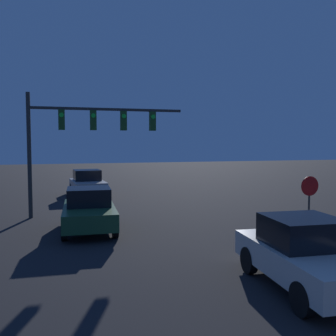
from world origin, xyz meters
name	(u,v)px	position (x,y,z in m)	size (l,w,h in m)	color
car_near	(306,254)	(1.84, 6.80, 0.79)	(2.13, 4.04, 1.62)	beige
car_mid	(89,210)	(-2.54, 13.85, 0.79)	(2.07, 4.01, 1.62)	#1E4728
car_far	(87,183)	(-1.97, 23.43, 0.79)	(2.14, 4.05, 1.62)	#99999E
traffic_signal_mast	(84,129)	(-2.49, 17.01, 3.94)	(7.05, 0.30, 5.53)	#2D2D2D
stop_sign	(309,194)	(5.15, 11.15, 1.48)	(0.71, 0.07, 2.12)	#2D2D2D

